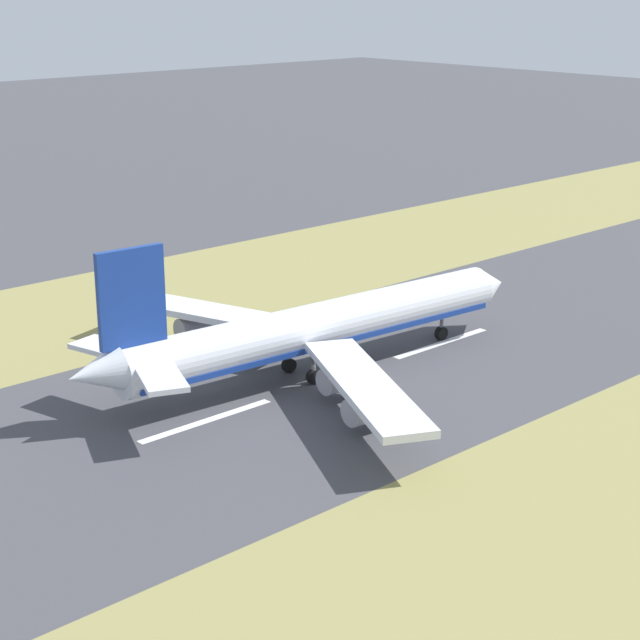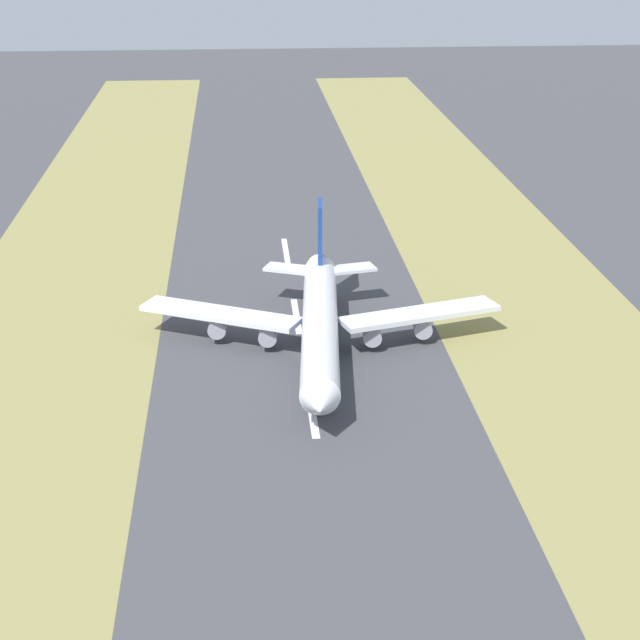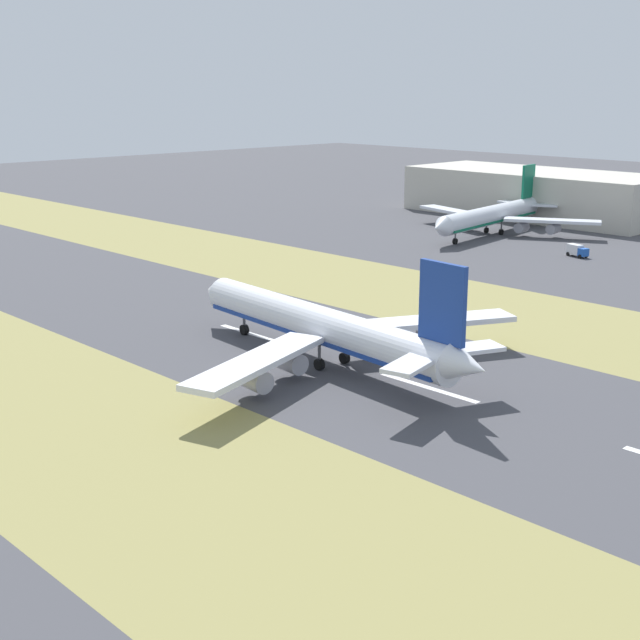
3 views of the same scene
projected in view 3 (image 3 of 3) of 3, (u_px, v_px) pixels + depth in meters
ground_plane at (344, 362)px, 142.96m from camera, size 800.00×800.00×0.00m
grass_median_west at (95, 436)px, 112.78m from camera, size 40.00×600.00×0.01m
grass_median_east at (506, 314)px, 173.15m from camera, size 40.00×600.00×0.01m
centreline_dash_mid at (428, 387)px, 130.82m from camera, size 1.20×18.00×0.01m
centreline_dash_far at (254, 334)px, 158.68m from camera, size 1.20×18.00×0.01m
airplane_main_jet at (328, 328)px, 139.88m from camera, size 63.93×67.22×20.20m
terminal_building at (537, 194)px, 301.44m from camera, size 36.00×87.28×15.12m
airplane_parked_apron at (493, 215)px, 264.00m from camera, size 63.28×59.91×19.04m
service_truck at (577, 250)px, 230.42m from camera, size 3.75×6.36×3.10m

